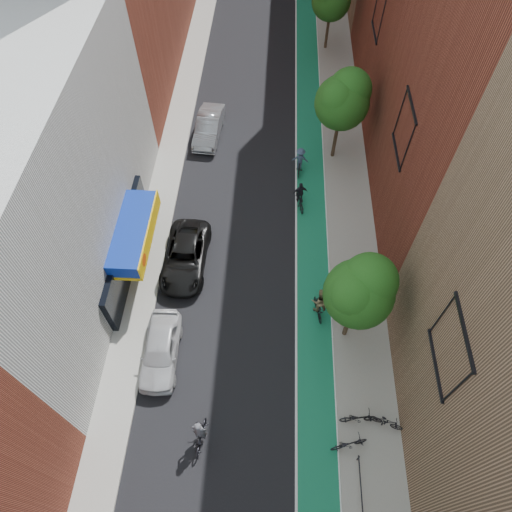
# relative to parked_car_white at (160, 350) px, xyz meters

# --- Properties ---
(bike_lane) EXTENTS (2.00, 68.00, 0.01)m
(bike_lane) POSITION_rel_parked_car_white_xyz_m (8.07, 17.75, -0.77)
(bike_lane) COLOR #14714E
(bike_lane) RESTS_ON ground
(sidewalk_left) EXTENTS (2.00, 68.00, 0.15)m
(sidewalk_left) POSITION_rel_parked_car_white_xyz_m (-1.93, 17.75, -0.70)
(sidewalk_left) COLOR gray
(sidewalk_left) RESTS_ON ground
(sidewalk_right) EXTENTS (3.00, 68.00, 0.15)m
(sidewalk_right) POSITION_rel_parked_car_white_xyz_m (10.57, 17.75, -0.70)
(sidewalk_right) COLOR gray
(sidewalk_right) RESTS_ON ground
(building_left_white) EXTENTS (8.00, 20.00, 12.00)m
(building_left_white) POSITION_rel_parked_car_white_xyz_m (-6.93, 5.75, 5.23)
(building_left_white) COLOR silver
(building_left_white) RESTS_ON ground
(tree_near) EXTENTS (3.40, 3.36, 6.42)m
(tree_near) POSITION_rel_parked_car_white_xyz_m (9.72, 1.77, 3.88)
(tree_near) COLOR #332619
(tree_near) RESTS_ON ground
(tree_mid) EXTENTS (3.55, 3.53, 6.74)m
(tree_mid) POSITION_rel_parked_car_white_xyz_m (9.72, 15.77, 4.11)
(tree_mid) COLOR #332619
(tree_mid) RESTS_ON ground
(parked_car_white) EXTENTS (1.94, 4.59, 1.55)m
(parked_car_white) POSITION_rel_parked_car_white_xyz_m (0.00, 0.00, 0.00)
(parked_car_white) COLOR silver
(parked_car_white) RESTS_ON ground
(parked_car_black) EXTENTS (2.62, 5.44, 1.49)m
(parked_car_black) POSITION_rel_parked_car_white_xyz_m (0.46, 5.96, -0.03)
(parked_car_black) COLOR black
(parked_car_black) RESTS_ON ground
(parked_car_silver) EXTENTS (2.05, 4.93, 1.59)m
(parked_car_silver) POSITION_rel_parked_car_white_xyz_m (0.58, 17.65, 0.02)
(parked_car_silver) COLOR gray
(parked_car_silver) RESTS_ON ground
(cyclist_lead) EXTENTS (0.86, 1.95, 2.23)m
(cyclist_lead) POSITION_rel_parked_car_white_xyz_m (2.56, -4.06, -0.02)
(cyclist_lead) COLOR black
(cyclist_lead) RESTS_ON ground
(cyclist_lane_near) EXTENTS (1.02, 1.76, 2.20)m
(cyclist_lane_near) POSITION_rel_parked_car_white_xyz_m (8.24, 3.05, 0.18)
(cyclist_lane_near) COLOR black
(cyclist_lane_near) RESTS_ON ground
(cyclist_lane_mid) EXTENTS (1.05, 1.98, 1.95)m
(cyclist_lane_mid) POSITION_rel_parked_car_white_xyz_m (7.27, 11.00, -0.07)
(cyclist_lane_mid) COLOR black
(cyclist_lane_mid) RESTS_ON ground
(cyclist_lane_far) EXTENTS (1.13, 1.71, 2.02)m
(cyclist_lane_far) POSITION_rel_parked_car_white_xyz_m (7.27, 14.14, 0.12)
(cyclist_lane_far) COLOR black
(cyclist_lane_far) RESTS_ON ground
(parked_bike_near) EXTENTS (1.89, 1.12, 0.94)m
(parked_bike_near) POSITION_rel_parked_car_white_xyz_m (9.47, -4.07, -0.16)
(parked_bike_near) COLOR black
(parked_bike_near) RESTS_ON sidewalk_right
(parked_bike_mid) EXTENTS (1.61, 0.90, 0.93)m
(parked_bike_mid) POSITION_rel_parked_car_white_xyz_m (11.33, -3.02, -0.16)
(parked_bike_mid) COLOR black
(parked_bike_mid) RESTS_ON sidewalk_right
(parked_bike_far) EXTENTS (1.84, 0.81, 0.94)m
(parked_bike_far) POSITION_rel_parked_car_white_xyz_m (9.98, -2.88, -0.16)
(parked_bike_far) COLOR black
(parked_bike_far) RESTS_ON sidewalk_right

